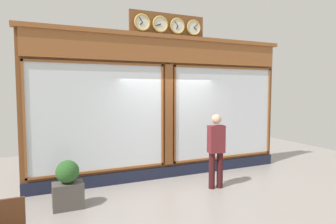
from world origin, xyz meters
name	(u,v)px	position (x,y,z in m)	size (l,w,h in m)	color
ground_plane	(236,223)	(0.00, 2.80, 0.00)	(14.00, 14.00, 0.00)	gray
shop_facade	(166,106)	(0.00, -0.13, 1.82)	(6.91, 0.42, 4.12)	brown
pedestrian	(216,148)	(-0.66, 1.20, 0.93)	(0.38, 0.26, 1.69)	#3A1316
planter_box	(68,195)	(2.52, 1.01, 0.24)	(0.56, 0.36, 0.49)	#4C4742
planter_shrub	(67,172)	(2.52, 1.01, 0.70)	(0.43, 0.43, 0.43)	#285623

